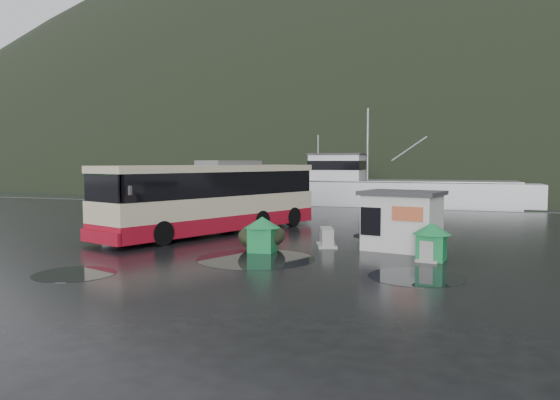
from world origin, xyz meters
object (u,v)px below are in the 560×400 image
(coach_bus, at_px, (214,233))
(dome_tent, at_px, (262,248))
(fishing_trawler, at_px, (398,200))
(waste_bin_left, at_px, (262,252))
(white_van, at_px, (159,233))
(jersey_barrier_a, at_px, (327,246))
(jersey_barrier_b, at_px, (431,260))
(ticket_kiosk, at_px, (402,250))
(waste_bin_right, at_px, (431,261))

(coach_bus, bearing_deg, dome_tent, -22.79)
(fishing_trawler, bearing_deg, waste_bin_left, -94.60)
(white_van, height_order, jersey_barrier_a, white_van)
(white_van, height_order, jersey_barrier_b, white_van)
(dome_tent, bearing_deg, ticket_kiosk, 15.82)
(coach_bus, bearing_deg, jersey_barrier_b, -0.79)
(dome_tent, relative_size, jersey_barrier_a, 1.74)
(fishing_trawler, bearing_deg, dome_tent, -95.31)
(white_van, relative_size, waste_bin_right, 4.11)
(waste_bin_left, bearing_deg, ticket_kiosk, 24.97)
(white_van, relative_size, ticket_kiosk, 1.85)
(coach_bus, xyz_separation_m, waste_bin_right, (10.98, -4.24, 0.00))
(coach_bus, relative_size, fishing_trawler, 0.52)
(dome_tent, relative_size, fishing_trawler, 0.11)
(ticket_kiosk, height_order, jersey_barrier_a, ticket_kiosk)
(waste_bin_left, bearing_deg, jersey_barrier_a, 48.76)
(coach_bus, height_order, jersey_barrier_a, coach_bus)
(dome_tent, xyz_separation_m, fishing_trawler, (1.45, 31.05, 0.00))
(waste_bin_right, bearing_deg, waste_bin_left, -177.00)
(white_van, xyz_separation_m, jersey_barrier_b, (13.67, -3.22, 0.00))
(dome_tent, xyz_separation_m, jersey_barrier_b, (6.87, -0.35, 0.00))
(white_van, height_order, waste_bin_right, white_van)
(dome_tent, bearing_deg, waste_bin_left, -66.96)
(waste_bin_left, distance_m, jersey_barrier_b, 6.53)
(waste_bin_left, height_order, ticket_kiosk, ticket_kiosk)
(white_van, distance_m, dome_tent, 7.38)
(coach_bus, height_order, jersey_barrier_b, coach_bus)
(ticket_kiosk, distance_m, fishing_trawler, 29.76)
(coach_bus, xyz_separation_m, ticket_kiosk, (9.64, -2.16, 0.00))
(jersey_barrier_b, bearing_deg, waste_bin_left, -175.63)
(coach_bus, height_order, dome_tent, coach_bus)
(ticket_kiosk, bearing_deg, jersey_barrier_b, -44.00)
(waste_bin_left, relative_size, ticket_kiosk, 0.46)
(jersey_barrier_a, height_order, jersey_barrier_b, same)
(coach_bus, xyz_separation_m, fishing_trawler, (5.54, 27.31, 0.00))
(jersey_barrier_b, xyz_separation_m, fishing_trawler, (-5.42, 31.40, 0.00))
(ticket_kiosk, bearing_deg, jersey_barrier_a, -166.67)
(coach_bus, relative_size, ticket_kiosk, 4.21)
(coach_bus, distance_m, waste_bin_right, 11.77)
(coach_bus, bearing_deg, waste_bin_left, -26.21)
(waste_bin_left, relative_size, jersey_barrier_b, 0.91)
(jersey_barrier_a, relative_size, jersey_barrier_b, 1.00)
(jersey_barrier_a, bearing_deg, white_van, 171.45)
(waste_bin_right, distance_m, fishing_trawler, 32.02)
(waste_bin_left, distance_m, jersey_barrier_a, 3.10)
(coach_bus, relative_size, waste_bin_left, 9.19)
(waste_bin_right, distance_m, dome_tent, 6.91)
(white_van, xyz_separation_m, ticket_kiosk, (12.36, -1.29, 0.00))
(coach_bus, relative_size, jersey_barrier_a, 8.36)
(jersey_barrier_a, distance_m, fishing_trawler, 29.58)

